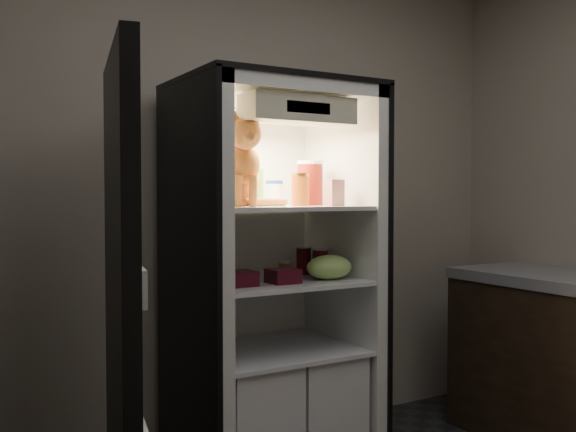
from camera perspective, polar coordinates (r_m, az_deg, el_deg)
name	(u,v)px	position (r m, az deg, el deg)	size (l,w,h in m)	color
room_shell	(493,102)	(2.02, 17.77, 9.67)	(3.60, 3.60, 3.60)	white
refrigerator	(269,308)	(3.15, -1.71, -8.17)	(0.90, 0.72, 1.88)	white
fridge_door	(121,314)	(2.40, -14.59, -8.45)	(0.23, 0.86, 1.85)	black
tabby_cat	(238,172)	(2.91, -4.44, 3.96)	(0.35, 0.41, 0.42)	#B24C16
parmesan_shaker	(257,187)	(3.09, -2.81, 2.57)	(0.07, 0.07, 0.18)	green
mayo_tub	(274,193)	(3.24, -1.24, 2.08)	(0.09, 0.09, 0.12)	white
salsa_jar	(300,189)	(3.05, 1.08, 2.37)	(0.09, 0.09, 0.15)	maroon
pepper_jar	(310,183)	(3.20, 1.96, 2.95)	(0.13, 0.13, 0.22)	maroon
cream_carton	(334,193)	(3.05, 4.12, 2.08)	(0.07, 0.07, 0.12)	silver
soda_can_a	(304,261)	(3.24, 1.40, -3.99)	(0.07, 0.07, 0.14)	black
soda_can_b	(319,263)	(3.22, 2.78, -4.17)	(0.07, 0.07, 0.12)	black
soda_can_c	(321,263)	(3.15, 2.93, -4.19)	(0.07, 0.07, 0.14)	black
condiment_jar	(285,269)	(3.11, -0.29, -4.76)	(0.06, 0.06, 0.08)	brown
grape_bag	(329,267)	(3.07, 3.69, -4.55)	(0.23, 0.17, 0.12)	#9BCC5F
berry_box_left	(240,278)	(2.85, -4.32, -5.55)	(0.13, 0.13, 0.07)	#4D0C1E
berry_box_right	(283,276)	(2.93, -0.45, -5.35)	(0.13, 0.13, 0.06)	#4D0C1E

